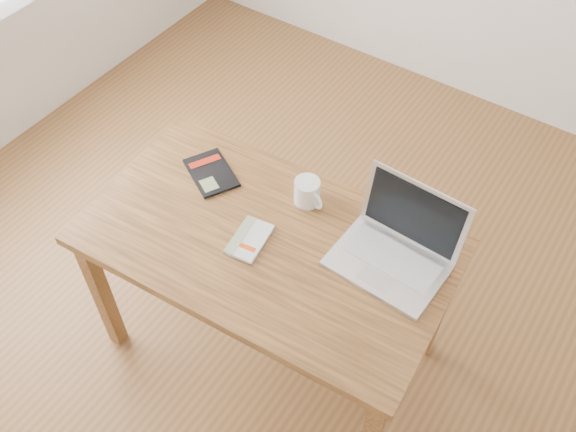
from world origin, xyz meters
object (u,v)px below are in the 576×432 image
Objects in this scene: white_guidebook at (249,239)px; coffee_mug at (308,192)px; black_guidebook at (211,173)px; laptop at (397,247)px; desk at (267,254)px.

coffee_mug is (0.07, 0.27, 0.05)m from white_guidebook.
black_guidebook is 2.00× the size of coffee_mug.
laptop is at bearing 14.15° from coffee_mug.
black_guidebook is at bearing 155.04° from desk.
desk is 5.07× the size of black_guidebook.
white_guidebook is 0.51m from laptop.
white_guidebook is at bearing -151.20° from laptop.
coffee_mug is at bearing 80.43° from desk.
white_guidebook is 0.28m from coffee_mug.
laptop is (0.46, 0.23, 0.05)m from white_guidebook.
desk is 3.48× the size of laptop.
black_guidebook is 0.40m from coffee_mug.
black_guidebook is 0.78m from laptop.
coffee_mug is at bearing 67.33° from white_guidebook.
laptop reaches higher than black_guidebook.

